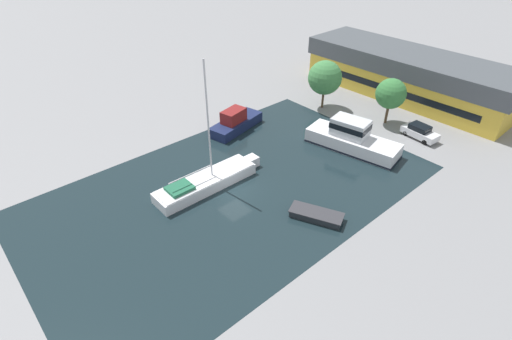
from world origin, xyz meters
name	(u,v)px	position (x,y,z in m)	size (l,w,h in m)	color
ground_plane	(234,190)	(0.00, 0.00, 0.00)	(440.00, 440.00, 0.00)	gray
water_canal	(234,190)	(0.00, 0.00, 0.00)	(22.60, 37.00, 0.01)	#19282D
warehouse_building	(409,74)	(-1.43, 31.84, 2.99)	(28.76, 9.53, 5.90)	gold
quay_tree_near_building	(325,78)	(-6.40, 20.06, 4.07)	(4.29, 4.29, 6.23)	brown
quay_tree_by_water	(391,94)	(1.62, 22.54, 3.79)	(3.59, 3.59, 5.60)	brown
parked_car	(420,132)	(6.35, 22.12, 0.80)	(4.26, 2.13, 1.60)	silver
sailboat_moored	(207,181)	(-2.05, -1.59, 0.64)	(2.69, 11.42, 12.31)	white
motor_cruiser	(352,139)	(2.60, 14.35, 1.23)	(10.63, 5.34, 3.43)	white
small_dinghy	(316,215)	(7.84, 2.75, 0.33)	(4.87, 3.50, 0.65)	#23282D
cabin_boat	(235,122)	(-9.21, 7.67, 0.93)	(4.01, 7.59, 2.63)	#19234C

